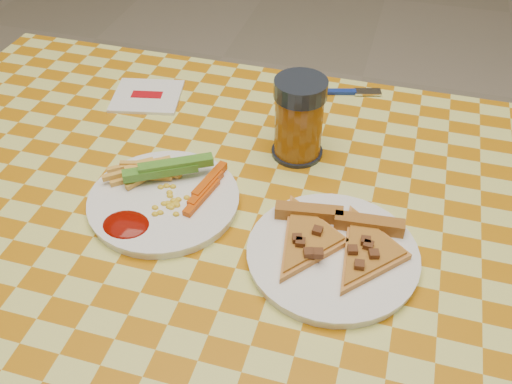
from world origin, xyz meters
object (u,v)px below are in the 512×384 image
drink_glass (299,119)px  table (251,266)px  plate_right (332,256)px  plate_left (164,202)px

drink_glass → table: bearing=-96.6°
plate_right → drink_glass: 0.24m
table → drink_glass: size_ratio=9.60×
table → plate_right: size_ratio=5.79×
drink_glass → plate_right: bearing=-65.5°
table → drink_glass: drink_glass is taller
plate_left → plate_right: bearing=-8.2°
plate_left → plate_right: (0.25, -0.04, 0.00)m
plate_left → drink_glass: 0.24m
table → drink_glass: (0.02, 0.19, 0.14)m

